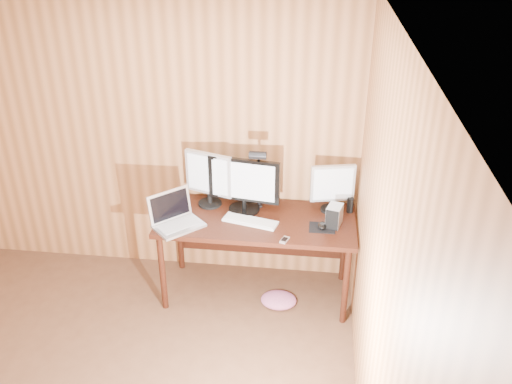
% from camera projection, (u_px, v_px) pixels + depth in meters
% --- Properties ---
extents(room_shell, '(4.00, 4.00, 4.00)m').
position_uv_depth(room_shell, '(44.00, 282.00, 2.84)').
color(room_shell, brown).
rests_on(room_shell, ground).
extents(desk, '(1.60, 0.70, 0.75)m').
position_uv_depth(desk, '(258.00, 227.00, 4.52)').
color(desk, black).
rests_on(desk, floor).
extents(monitor_center, '(0.60, 0.26, 0.47)m').
position_uv_depth(monitor_center, '(244.00, 184.00, 4.41)').
color(monitor_center, black).
rests_on(monitor_center, desk).
extents(monitor_left, '(0.41, 0.20, 0.48)m').
position_uv_depth(monitor_left, '(209.00, 177.00, 4.49)').
color(monitor_left, black).
rests_on(monitor_left, desk).
extents(monitor_right, '(0.36, 0.17, 0.41)m').
position_uv_depth(monitor_right, '(332.00, 187.00, 4.42)').
color(monitor_right, black).
rests_on(monitor_right, desk).
extents(laptop, '(0.46, 0.46, 0.26)m').
position_uv_depth(laptop, '(175.00, 217.00, 4.29)').
color(laptop, silver).
rests_on(laptop, desk).
extents(keyboard, '(0.46, 0.24, 0.02)m').
position_uv_depth(keyboard, '(250.00, 221.00, 4.35)').
color(keyboard, white).
rests_on(keyboard, desk).
extents(mousepad, '(0.21, 0.17, 0.00)m').
position_uv_depth(mousepad, '(322.00, 228.00, 4.27)').
color(mousepad, black).
rests_on(mousepad, desk).
extents(mouse, '(0.08, 0.12, 0.04)m').
position_uv_depth(mouse, '(322.00, 225.00, 4.26)').
color(mouse, black).
rests_on(mouse, mousepad).
extents(hard_drive, '(0.14, 0.18, 0.17)m').
position_uv_depth(hard_drive, '(334.00, 216.00, 4.27)').
color(hard_drive, silver).
rests_on(hard_drive, desk).
extents(phone, '(0.08, 0.11, 0.01)m').
position_uv_depth(phone, '(285.00, 240.00, 4.11)').
color(phone, silver).
rests_on(phone, desk).
extents(speaker, '(0.05, 0.05, 0.13)m').
position_uv_depth(speaker, '(350.00, 205.00, 4.47)').
color(speaker, black).
rests_on(speaker, desk).
extents(desk_lamp, '(0.14, 0.20, 0.60)m').
position_uv_depth(desk_lamp, '(259.00, 170.00, 4.35)').
color(desk_lamp, black).
rests_on(desk_lamp, desk).
extents(fabric_pile, '(0.31, 0.26, 0.10)m').
position_uv_depth(fabric_pile, '(279.00, 300.00, 4.58)').
color(fabric_pile, '#B55881').
rests_on(fabric_pile, floor).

